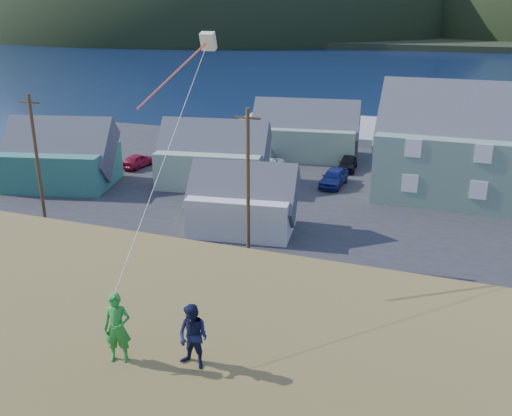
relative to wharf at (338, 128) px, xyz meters
The scene contains 14 objects.
ground 40.45m from the wharf, 81.47° to the right, with size 900.00×900.00×0.00m, color #0A1638.
grass_strip 42.43m from the wharf, 81.87° to the right, with size 110.00×8.00×0.10m, color #4C3D19.
waterfront_lot 23.77m from the wharf, 75.38° to the right, with size 72.00×36.00×0.12m, color #28282B.
wharf is the anchor object (origin of this frame).
far_shore 290.06m from the wharf, 88.81° to the left, with size 900.00×320.00×2.00m, color black.
shed_teal 35.36m from the wharf, 120.50° to the right, with size 10.56×8.55×7.34m.
shed_palegreen_near 26.15m from the wharf, 102.18° to the right, with size 10.44×7.50×6.97m.
shed_white 34.81m from the wharf, 88.50° to the right, with size 8.15×6.00×5.97m.
shed_palegreen_far 13.84m from the wharf, 91.91° to the right, with size 11.66×7.67×7.33m.
utility_poles 38.89m from the wharf, 85.06° to the right, with size 33.83×0.24×9.44m.
parked_cars 20.23m from the wharf, 99.34° to the right, with size 21.40×12.06×1.54m.
kite_flyer_green 60.76m from the wharf, 82.76° to the right, with size 0.65×0.43×1.79m, color #25882C.
kite_flyer_navy 60.60m from the wharf, 81.01° to the right, with size 0.79×0.61×1.62m, color #141938.
kite_rig 55.10m from the wharf, 82.68° to the right, with size 0.99×3.79×8.86m.
Camera 1 is at (8.77, -29.68, 15.40)m, focal length 40.00 mm.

